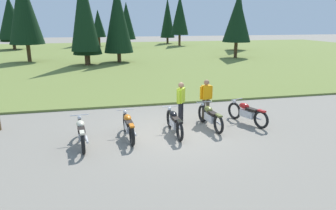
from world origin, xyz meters
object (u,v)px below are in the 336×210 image
Objects in this scene: motorcycle_orange at (128,126)px; motorcycle_cream at (81,133)px; rider_with_back_turned at (181,101)px; rider_in_hivis_vest at (206,97)px; motorcycle_red at (247,113)px; motorcycle_black at (174,122)px; motorcycle_olive at (210,116)px.

motorcycle_cream is at bearing -168.92° from motorcycle_orange.
rider_in_hivis_vest is at bearing 14.87° from rider_with_back_turned.
motorcycle_red is 2.66m from rider_with_back_turned.
rider_in_hivis_vest is (1.14, 0.30, 0.00)m from rider_with_back_turned.
motorcycle_black is at bearing 1.87° from motorcycle_orange.
motorcycle_red is at bearing -11.41° from rider_with_back_turned.
motorcycle_cream is 1.59m from motorcycle_orange.
motorcycle_cream is 1.00× the size of motorcycle_orange.
rider_in_hivis_vest is at bearing 22.31° from motorcycle_orange.
rider_with_back_turned reaches higher than motorcycle_red.
motorcycle_olive is 1.60m from motorcycle_red.
motorcycle_red is (3.07, 0.48, 0.00)m from motorcycle_black.
motorcycle_cream is 6.33m from motorcycle_red.
motorcycle_olive is at bearing -99.87° from rider_in_hivis_vest.
motorcycle_olive is at bearing 7.28° from motorcycle_orange.
motorcycle_black is at bearing 6.40° from motorcycle_cream.
motorcycle_black is at bearing -166.87° from motorcycle_olive.
motorcycle_olive is 1.27m from rider_with_back_turned.
motorcycle_orange is at bearing -157.69° from rider_in_hivis_vest.
motorcycle_orange is at bearing -172.72° from motorcycle_olive.
motorcycle_orange is at bearing -173.58° from motorcycle_red.
motorcycle_black and motorcycle_red have the same top height.
rider_with_back_turned and rider_in_hivis_vest have the same top height.
motorcycle_cream and motorcycle_red have the same top height.
rider_with_back_turned is at bearing -165.13° from rider_in_hivis_vest.
motorcycle_black is 1.00× the size of motorcycle_olive.
rider_with_back_turned is 1.00× the size of rider_in_hivis_vest.
motorcycle_cream is 1.00× the size of motorcycle_olive.
rider_with_back_turned is at bearing 146.25° from motorcycle_olive.
motorcycle_black is at bearing -117.09° from rider_with_back_turned.
rider_with_back_turned is at bearing 20.03° from motorcycle_cream.
rider_in_hivis_vest is at bearing 38.23° from motorcycle_black.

